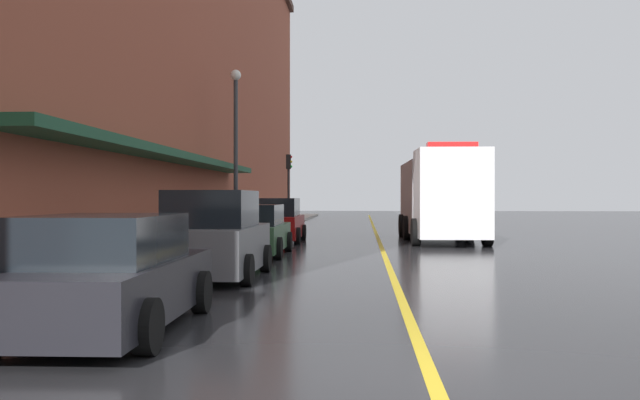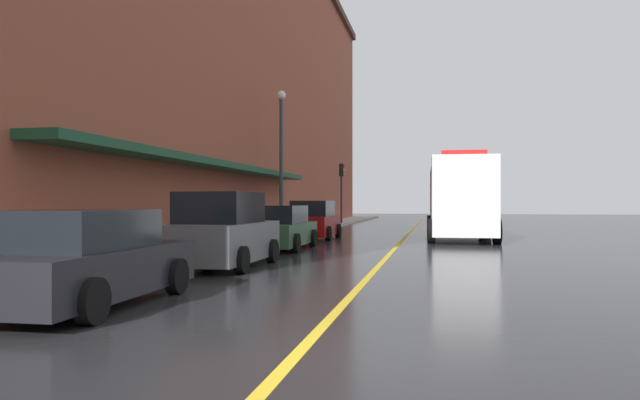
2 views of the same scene
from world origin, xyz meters
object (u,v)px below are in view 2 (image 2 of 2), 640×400
(parked_car_3, at_px, (314,221))
(parking_meter_2, at_px, (285,215))
(parked_car_0, at_px, (83,260))
(parking_meter_0, at_px, (282,216))
(parking_meter_1, at_px, (295,215))
(parked_car_2, at_px, (280,229))
(parked_car_1, at_px, (222,232))
(traffic_light_near, at_px, (342,182))
(box_truck, at_px, (459,200))
(street_lamp_left, at_px, (281,146))

(parked_car_3, bearing_deg, parking_meter_2, 85.37)
(parked_car_0, distance_m, parking_meter_0, 17.16)
(parking_meter_1, bearing_deg, parked_car_2, -80.01)
(parked_car_1, height_order, traffic_light_near, traffic_light_near)
(box_truck, bearing_deg, traffic_light_near, -153.30)
(parking_meter_2, distance_m, street_lamp_left, 3.71)
(parking_meter_0, height_order, street_lamp_left, street_lamp_left)
(parking_meter_1, xyz_separation_m, parking_meter_2, (0.00, -1.82, 0.00))
(parked_car_0, bearing_deg, parked_car_2, -1.62)
(parked_car_0, bearing_deg, street_lamp_left, 4.49)
(parked_car_0, distance_m, street_lamp_left, 19.59)
(parked_car_2, distance_m, parking_meter_0, 5.76)
(parking_meter_1, height_order, traffic_light_near, traffic_light_near)
(box_truck, xyz_separation_m, traffic_light_near, (-7.76, 14.64, 1.38))
(parking_meter_0, bearing_deg, traffic_light_near, 89.78)
(parked_car_1, bearing_deg, parking_meter_0, 7.47)
(parked_car_3, relative_size, box_truck, 0.50)
(parking_meter_1, bearing_deg, parking_meter_0, -90.00)
(parking_meter_2, bearing_deg, parking_meter_1, 90.00)
(parked_car_2, height_order, parked_car_3, parked_car_3)
(parking_meter_0, relative_size, parking_meter_2, 1.00)
(parking_meter_2, relative_size, street_lamp_left, 0.19)
(box_truck, relative_size, parking_meter_0, 6.38)
(box_truck, height_order, parking_meter_1, box_truck)
(parked_car_3, height_order, street_lamp_left, street_lamp_left)
(traffic_light_near, bearing_deg, parking_meter_2, -90.22)
(parked_car_0, bearing_deg, parking_meter_2, 3.05)
(street_lamp_left, relative_size, traffic_light_near, 1.61)
(parked_car_0, distance_m, traffic_light_near, 33.47)
(parked_car_1, relative_size, parked_car_3, 0.97)
(street_lamp_left, bearing_deg, parked_car_3, -39.50)
(parked_car_0, bearing_deg, parked_car_1, -2.70)
(parking_meter_2, bearing_deg, traffic_light_near, 89.78)
(box_truck, bearing_deg, parked_car_0, -20.39)
(parked_car_2, relative_size, traffic_light_near, 1.06)
(parked_car_2, bearing_deg, parking_meter_2, 12.45)
(parking_meter_0, height_order, traffic_light_near, traffic_light_near)
(parking_meter_1, relative_size, parking_meter_2, 1.00)
(parking_meter_0, bearing_deg, box_truck, 11.66)
(parking_meter_0, bearing_deg, parked_car_2, -75.94)
(parked_car_1, distance_m, traffic_light_near, 27.72)
(parked_car_0, relative_size, parking_meter_2, 3.34)
(street_lamp_left, height_order, traffic_light_near, street_lamp_left)
(box_truck, distance_m, street_lamp_left, 8.83)
(parked_car_0, distance_m, parking_meter_1, 19.51)
(parking_meter_1, xyz_separation_m, street_lamp_left, (-0.60, -0.31, 3.34))
(parked_car_3, relative_size, parking_meter_0, 3.19)
(box_truck, height_order, traffic_light_near, traffic_light_near)
(parked_car_1, distance_m, street_lamp_left, 13.99)
(parked_car_1, relative_size, parking_meter_1, 3.10)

